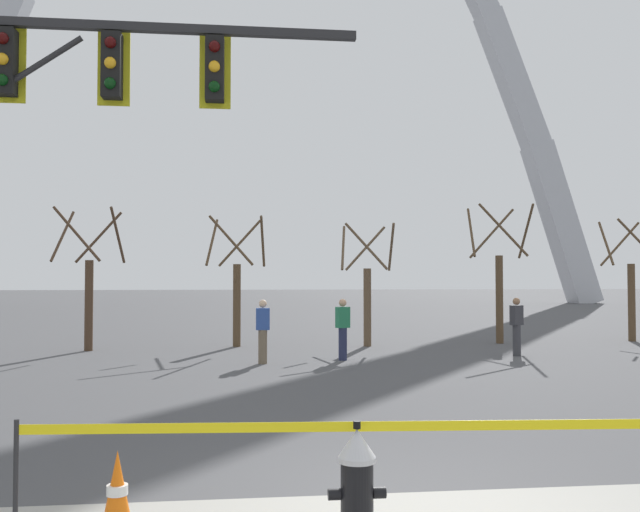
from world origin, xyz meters
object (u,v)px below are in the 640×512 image
object	(u,v)px
traffic_signal_gantry	(32,120)
pedestrian_standing_center	(517,326)
monument_arch	(262,45)
traffic_cone_by_hydrant	(117,497)
pedestrian_walking_right	(263,331)
pedestrian_walking_left	(343,329)
fire_hydrant	(357,487)

from	to	relation	value
traffic_signal_gantry	pedestrian_standing_center	distance (m)	13.71
monument_arch	pedestrian_standing_center	xyz separation A→B (m)	(6.00, -37.10, -20.51)
traffic_cone_by_hydrant	pedestrian_walking_right	bearing A→B (deg)	82.45
pedestrian_walking_left	pedestrian_standing_center	size ratio (longest dim) A/B	1.00
fire_hydrant	pedestrian_walking_left	world-z (taller)	pedestrian_walking_left
pedestrian_walking_right	fire_hydrant	bearing A→B (deg)	-87.92
monument_arch	pedestrian_walking_right	bearing A→B (deg)	-91.46
fire_hydrant	traffic_signal_gantry	world-z (taller)	traffic_signal_gantry
monument_arch	pedestrian_walking_right	distance (m)	43.21
pedestrian_walking_left	pedestrian_walking_right	size ratio (longest dim) A/B	1.00
fire_hydrant	traffic_signal_gantry	size ratio (longest dim) A/B	0.15
pedestrian_walking_right	traffic_cone_by_hydrant	bearing A→B (deg)	-97.55
traffic_cone_by_hydrant	pedestrian_walking_right	xyz separation A→B (m)	(1.49, 11.21, 0.46)
pedestrian_walking_left	pedestrian_standing_center	world-z (taller)	same
fire_hydrant	pedestrian_walking_right	distance (m)	11.55
monument_arch	pedestrian_standing_center	bearing A→B (deg)	-80.81
fire_hydrant	pedestrian_walking_left	distance (m)	12.13
pedestrian_standing_center	traffic_cone_by_hydrant	bearing A→B (deg)	-124.87
fire_hydrant	pedestrian_walking_left	xyz separation A→B (m)	(1.66, 12.01, 0.35)
fire_hydrant	pedestrian_standing_center	xyz separation A→B (m)	(6.55, 12.46, 0.35)
traffic_cone_by_hydrant	pedestrian_walking_left	world-z (taller)	pedestrian_walking_left
traffic_signal_gantry	pedestrian_walking_left	distance (m)	10.18
traffic_signal_gantry	pedestrian_walking_right	size ratio (longest dim) A/B	4.04
traffic_cone_by_hydrant	pedestrian_standing_center	bearing A→B (deg)	55.13
monument_arch	pedestrian_standing_center	size ratio (longest dim) A/B	36.23
pedestrian_walking_right	pedestrian_walking_left	bearing A→B (deg)	12.94
traffic_cone_by_hydrant	pedestrian_walking_left	distance (m)	12.23
monument_arch	pedestrian_walking_left	xyz separation A→B (m)	(1.11, -37.54, -20.51)
monument_arch	pedestrian_walking_right	world-z (taller)	monument_arch
traffic_cone_by_hydrant	traffic_signal_gantry	world-z (taller)	traffic_signal_gantry
pedestrian_standing_center	pedestrian_walking_right	distance (m)	7.03
pedestrian_walking_left	pedestrian_walking_right	world-z (taller)	same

